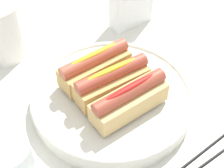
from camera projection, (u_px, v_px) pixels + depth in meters
name	position (u px, v px, depth m)	size (l,w,h in m)	color
ground_plane	(103.00, 106.00, 0.66)	(2.40, 2.40, 0.00)	silver
serving_bowl	(112.00, 97.00, 0.65)	(0.32, 0.32, 0.04)	silver
hotdog_front	(131.00, 98.00, 0.59)	(0.16, 0.09, 0.06)	#DBB270
hotdog_back	(112.00, 81.00, 0.62)	(0.16, 0.09, 0.06)	tan
hotdog_side	(95.00, 66.00, 0.65)	(0.16, 0.09, 0.06)	tan
water_glass	(14.00, 167.00, 0.52)	(0.07, 0.07, 0.09)	white
chopstick_near	(207.00, 149.00, 0.59)	(0.01, 0.01, 0.22)	black
chopstick_far	(205.00, 164.00, 0.57)	(0.01, 0.01, 0.22)	black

